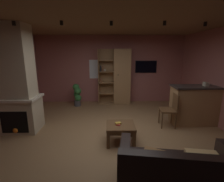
# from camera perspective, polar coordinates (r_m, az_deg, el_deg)

# --- Properties ---
(floor) EXTENTS (5.84, 5.95, 0.02)m
(floor) POSITION_cam_1_polar(r_m,az_deg,el_deg) (4.14, 0.12, -15.74)
(floor) COLOR olive
(floor) RESTS_ON ground
(wall_back) EXTENTS (5.96, 0.06, 2.67)m
(wall_back) POSITION_cam_1_polar(r_m,az_deg,el_deg) (6.66, -0.49, 7.52)
(wall_back) COLOR #9E5B56
(wall_back) RESTS_ON ground
(ceiling) EXTENTS (5.84, 5.95, 0.02)m
(ceiling) POSITION_cam_1_polar(r_m,az_deg,el_deg) (3.69, 0.15, 23.86)
(ceiling) COLOR brown
(window_pane_back) EXTENTS (0.69, 0.01, 0.75)m
(window_pane_back) POSITION_cam_1_polar(r_m,az_deg,el_deg) (6.64, -4.94, 7.60)
(window_pane_back) COLOR white
(stone_fireplace) EXTENTS (1.00, 0.74, 2.67)m
(stone_fireplace) POSITION_cam_1_polar(r_m,az_deg,el_deg) (4.70, -30.30, 1.70)
(stone_fireplace) COLOR #BCAD8E
(stone_fireplace) RESTS_ON ground
(bookshelf_cabinet) EXTENTS (1.25, 0.41, 2.14)m
(bookshelf_cabinet) POSITION_cam_1_polar(r_m,az_deg,el_deg) (6.44, 2.74, 4.89)
(bookshelf_cabinet) COLOR #997047
(bookshelf_cabinet) RESTS_ON ground
(kitchen_bar_counter) EXTENTS (1.56, 0.60, 1.10)m
(kitchen_bar_counter) POSITION_cam_1_polar(r_m,az_deg,el_deg) (5.25, 28.08, -4.32)
(kitchen_bar_counter) COLOR #997047
(kitchen_bar_counter) RESTS_ON ground
(tissue_box) EXTENTS (0.13, 0.13, 0.11)m
(tissue_box) POSITION_cam_1_polar(r_m,az_deg,el_deg) (5.17, 29.98, 2.10)
(tissue_box) COLOR #BFB299
(tissue_box) RESTS_ON kitchen_bar_counter
(leather_couch) EXTENTS (1.75, 1.09, 0.84)m
(leather_couch) POSITION_cam_1_polar(r_m,az_deg,el_deg) (2.75, 22.13, -25.89)
(leather_couch) COLOR black
(leather_couch) RESTS_ON ground
(coffee_table) EXTENTS (0.63, 0.58, 0.43)m
(coffee_table) POSITION_cam_1_polar(r_m,az_deg,el_deg) (3.77, 2.99, -12.85)
(coffee_table) COLOR brown
(coffee_table) RESTS_ON ground
(table_book_0) EXTENTS (0.12, 0.11, 0.02)m
(table_book_0) POSITION_cam_1_polar(r_m,az_deg,el_deg) (3.71, 2.16, -11.65)
(table_book_0) COLOR #B22D2D
(table_book_0) RESTS_ON coffee_table
(table_book_1) EXTENTS (0.14, 0.11, 0.03)m
(table_book_1) POSITION_cam_1_polar(r_m,az_deg,el_deg) (3.72, 2.14, -11.15)
(table_book_1) COLOR gold
(table_book_1) RESTS_ON coffee_table
(dining_chair) EXTENTS (0.45, 0.45, 0.92)m
(dining_chair) POSITION_cam_1_polar(r_m,az_deg,el_deg) (4.75, 19.93, -5.59)
(dining_chair) COLOR brown
(dining_chair) RESTS_ON ground
(potted_floor_plant) EXTENTS (0.33, 0.32, 0.85)m
(potted_floor_plant) POSITION_cam_1_polar(r_m,az_deg,el_deg) (6.35, -12.07, -1.13)
(potted_floor_plant) COLOR #4C4C51
(potted_floor_plant) RESTS_ON ground
(wall_mounted_tv) EXTENTS (0.85, 0.06, 0.48)m
(wall_mounted_tv) POSITION_cam_1_polar(r_m,az_deg,el_deg) (6.76, 11.76, 8.32)
(wall_mounted_tv) COLOR black
(track_light_spot_0) EXTENTS (0.07, 0.07, 0.09)m
(track_light_spot_0) POSITION_cam_1_polar(r_m,az_deg,el_deg) (4.22, -31.13, 19.61)
(track_light_spot_0) COLOR black
(track_light_spot_1) EXTENTS (0.07, 0.07, 0.09)m
(track_light_spot_1) POSITION_cam_1_polar(r_m,az_deg,el_deg) (3.80, -17.24, 21.76)
(track_light_spot_1) COLOR black
(track_light_spot_2) EXTENTS (0.07, 0.07, 0.09)m
(track_light_spot_2) POSITION_cam_1_polar(r_m,az_deg,el_deg) (3.70, -0.29, 22.56)
(track_light_spot_2) COLOR black
(track_light_spot_3) EXTENTS (0.07, 0.07, 0.09)m
(track_light_spot_3) POSITION_cam_1_polar(r_m,az_deg,el_deg) (3.84, 17.92, 21.62)
(track_light_spot_3) COLOR black
(track_light_spot_4) EXTENTS (0.07, 0.07, 0.09)m
(track_light_spot_4) POSITION_cam_1_polar(r_m,az_deg,el_deg) (4.27, 29.84, 19.65)
(track_light_spot_4) COLOR black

